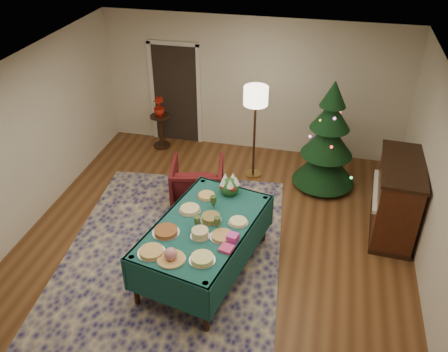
% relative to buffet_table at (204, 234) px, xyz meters
% --- Properties ---
extents(room_shell, '(7.00, 7.00, 7.00)m').
position_rel_buffet_table_xyz_m(room_shell, '(-0.01, 0.29, 0.68)').
color(room_shell, '#593319').
rests_on(room_shell, ground).
extents(doorway, '(1.08, 0.04, 2.16)m').
position_rel_buffet_table_xyz_m(doorway, '(-1.61, 3.78, 0.43)').
color(doorway, black).
rests_on(doorway, ground).
extents(rug, '(3.58, 4.48, 0.02)m').
position_rel_buffet_table_xyz_m(rug, '(-0.57, 0.26, -0.66)').
color(rug, '#181551').
rests_on(rug, ground).
extents(buffet_table, '(1.68, 2.35, 0.83)m').
position_rel_buffet_table_xyz_m(buffet_table, '(0.00, 0.00, 0.00)').
color(buffet_table, black).
rests_on(buffet_table, ground).
extents(platter_0, '(0.36, 0.36, 0.05)m').
position_rel_buffet_table_xyz_m(platter_0, '(-0.49, -0.70, 0.19)').
color(platter_0, silver).
rests_on(platter_0, buffet_table).
extents(platter_1, '(0.37, 0.37, 0.18)m').
position_rel_buffet_table_xyz_m(platter_1, '(-0.22, -0.77, 0.24)').
color(platter_1, silver).
rests_on(platter_1, buffet_table).
extents(platter_2, '(0.33, 0.33, 0.07)m').
position_rel_buffet_table_xyz_m(platter_2, '(0.16, -0.69, 0.20)').
color(platter_2, silver).
rests_on(platter_2, buffet_table).
extents(platter_3, '(0.37, 0.37, 0.06)m').
position_rel_buffet_table_xyz_m(platter_3, '(-0.45, -0.28, 0.19)').
color(platter_3, silver).
rests_on(platter_3, buffet_table).
extents(platter_4, '(0.26, 0.26, 0.11)m').
position_rel_buffet_table_xyz_m(platter_4, '(0.02, -0.26, 0.22)').
color(platter_4, silver).
rests_on(platter_4, buffet_table).
extents(platter_5, '(0.33, 0.33, 0.05)m').
position_rel_buffet_table_xyz_m(platter_5, '(0.30, -0.20, 0.19)').
color(platter_5, silver).
rests_on(platter_5, buffet_table).
extents(platter_6, '(0.32, 0.32, 0.06)m').
position_rel_buffet_table_xyz_m(platter_6, '(-0.27, 0.26, 0.19)').
color(platter_6, silver).
rests_on(platter_6, buffet_table).
extents(platter_7, '(0.30, 0.30, 0.08)m').
position_rel_buffet_table_xyz_m(platter_7, '(0.07, 0.12, 0.20)').
color(platter_7, silver).
rests_on(platter_7, buffet_table).
extents(platter_8, '(0.28, 0.28, 0.05)m').
position_rel_buffet_table_xyz_m(platter_8, '(0.45, 0.14, 0.19)').
color(platter_8, silver).
rests_on(platter_8, buffet_table).
extents(platter_9, '(0.28, 0.28, 0.05)m').
position_rel_buffet_table_xyz_m(platter_9, '(-0.14, 0.65, 0.19)').
color(platter_9, silver).
rests_on(platter_9, buffet_table).
extents(goblet_0, '(0.09, 0.09, 0.19)m').
position_rel_buffet_table_xyz_m(goblet_0, '(0.03, 0.41, 0.27)').
color(goblet_0, '#2D471E').
rests_on(goblet_0, buffet_table).
extents(goblet_1, '(0.09, 0.09, 0.19)m').
position_rel_buffet_table_xyz_m(goblet_1, '(0.20, -0.05, 0.27)').
color(goblet_1, '#2D471E').
rests_on(goblet_1, buffet_table).
extents(goblet_2, '(0.09, 0.09, 0.19)m').
position_rel_buffet_table_xyz_m(goblet_2, '(-0.06, -0.10, 0.27)').
color(goblet_2, '#2D471E').
rests_on(goblet_2, buffet_table).
extents(napkin_stack, '(0.20, 0.20, 0.04)m').
position_rel_buffet_table_xyz_m(napkin_stack, '(0.41, -0.43, 0.19)').
color(napkin_stack, '#D0397A').
rests_on(napkin_stack, buffet_table).
extents(gift_box, '(0.16, 0.16, 0.11)m').
position_rel_buffet_table_xyz_m(gift_box, '(0.45, -0.25, 0.22)').
color(gift_box, '#E23EB5').
rests_on(gift_box, buffet_table).
extents(centerpiece, '(0.30, 0.30, 0.34)m').
position_rel_buffet_table_xyz_m(centerpiece, '(0.18, 0.81, 0.31)').
color(centerpiece, '#1E4C1E').
rests_on(centerpiece, buffet_table).
extents(armchair, '(1.00, 0.96, 0.88)m').
position_rel_buffet_table_xyz_m(armchair, '(-0.55, 1.60, -0.22)').
color(armchair, '#4F1113').
rests_on(armchair, ground).
extents(floor_lamp, '(0.43, 0.43, 1.78)m').
position_rel_buffet_table_xyz_m(floor_lamp, '(0.22, 2.71, 0.85)').
color(floor_lamp, '#A57F3F').
rests_on(floor_lamp, ground).
extents(side_table, '(0.40, 0.40, 0.71)m').
position_rel_buffet_table_xyz_m(side_table, '(-1.85, 3.39, -0.32)').
color(side_table, black).
rests_on(side_table, ground).
extents(potted_plant, '(0.23, 0.40, 0.23)m').
position_rel_buffet_table_xyz_m(potted_plant, '(-1.85, 3.39, 0.16)').
color(potted_plant, '#A0190B').
rests_on(potted_plant, side_table).
extents(christmas_tree, '(1.40, 1.40, 2.04)m').
position_rel_buffet_table_xyz_m(christmas_tree, '(1.53, 2.65, 0.25)').
color(christmas_tree, black).
rests_on(christmas_tree, ground).
extents(piano, '(0.76, 1.47, 1.24)m').
position_rel_buffet_table_xyz_m(piano, '(2.66, 1.57, -0.06)').
color(piano, black).
rests_on(piano, ground).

